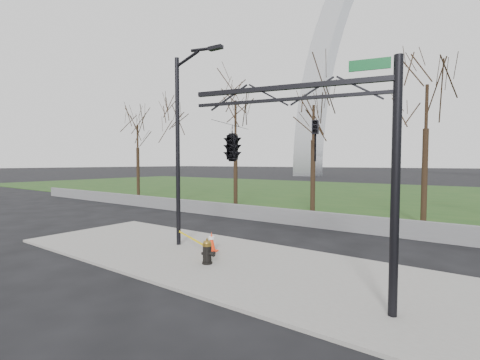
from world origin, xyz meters
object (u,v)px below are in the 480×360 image
Objects in this scene: traffic_cone at (212,242)px; traffic_signal_mast at (259,142)px; street_light at (182,137)px; fire_hydrant at (207,252)px.

traffic_signal_mast reaches higher than traffic_cone.
street_light is 6.11m from traffic_signal_mast.
fire_hydrant is at bearing -31.42° from street_light.
traffic_signal_mast is at bearing -29.21° from street_light.
fire_hydrant is 1.14× the size of traffic_cone.
street_light reaches higher than traffic_signal_mast.
street_light is (-1.66, 0.05, 4.21)m from traffic_cone.
street_light reaches higher than traffic_cone.
traffic_signal_mast is (5.50, -2.61, -0.55)m from street_light.
traffic_cone is at bearing 115.59° from fire_hydrant.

